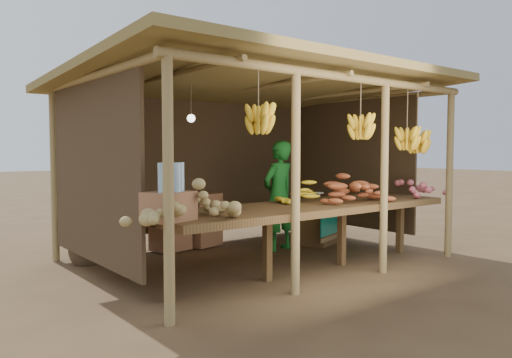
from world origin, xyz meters
TOP-DOWN VIEW (x-y plane):
  - ground at (0.00, 0.00)m, footprint 60.00×60.00m
  - stall_structure at (0.02, -0.16)m, footprint 4.70×3.50m
  - counter at (0.00, -0.95)m, footprint 3.90×1.05m
  - potato_heap at (-1.82, -1.20)m, footprint 1.15×0.77m
  - sweet_potato_heap at (0.61, -1.10)m, footprint 1.14×0.90m
  - onion_heap at (1.90, -1.16)m, footprint 0.95×0.64m
  - banana_pile at (0.11, -0.77)m, footprint 0.64×0.52m
  - tomato_basin at (-1.90, -0.85)m, footprint 0.34×0.34m
  - bottle_box at (-1.90, -1.14)m, footprint 0.50×0.44m
  - vendor at (0.61, 0.25)m, footprint 0.62×0.45m
  - tarp_crate at (1.41, 0.27)m, footprint 0.82×0.77m
  - carton_stack at (-0.29, 1.12)m, footprint 1.08×0.47m
  - burlap_sacks at (-1.65, 1.09)m, footprint 0.84×0.44m

SIDE VIEW (x-z plane):
  - ground at x=0.00m, z-range 0.00..0.00m
  - burlap_sacks at x=-1.65m, z-range -0.04..0.55m
  - tarp_crate at x=1.41m, z-range -0.07..0.73m
  - carton_stack at x=-0.29m, z-range -0.04..0.72m
  - counter at x=0.00m, z-range 0.34..1.14m
  - vendor at x=0.61m, z-range 0.00..1.56m
  - tomato_basin at x=-1.90m, z-range 0.78..0.96m
  - banana_pile at x=0.11m, z-range 0.80..1.15m
  - sweet_potato_heap at x=0.61m, z-range 0.80..1.16m
  - onion_heap at x=1.90m, z-range 0.80..1.16m
  - potato_heap at x=-1.82m, z-range 0.80..1.17m
  - bottle_box at x=-1.90m, z-range 0.74..1.26m
  - stall_structure at x=0.02m, z-range 0.68..3.11m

